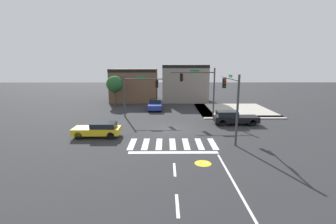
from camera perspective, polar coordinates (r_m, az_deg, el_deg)
The scene contains 13 objects.
ground_plane at distance 24.99m, azimuth 0.80°, elevation -4.08°, with size 120.00×120.00×0.00m, color #2B2B2D.
crosswalk_near at distance 20.68m, azimuth 1.06°, elevation -7.40°, with size 7.26×2.95×0.01m.
lane_markings at distance 14.40m, azimuth 6.59°, elevation -16.27°, with size 6.80×18.75×0.01m.
bike_detector_marking at distance 17.07m, azimuth 8.11°, elevation -11.72°, with size 1.13×1.13×0.01m.
curb_corner_northeast at distance 35.30m, azimuth 14.39°, elevation 0.28°, with size 10.00×10.60×0.15m.
storefront_row at distance 42.98m, azimuth -2.05°, elevation 6.50°, with size 16.51×5.87×6.29m.
traffic_signal_northwest at distance 30.39m, azimuth -6.70°, elevation 5.47°, with size 4.82×0.32×5.24m.
traffic_signal_southeast at distance 22.21m, azimuth 14.40°, elevation 4.16°, with size 0.32×5.96×5.77m.
traffic_signal_northeast at distance 29.68m, azimuth 7.30°, elevation 6.43°, with size 5.34×0.32×6.05m.
car_black at distance 27.75m, azimuth 14.97°, elevation -1.29°, with size 4.75×1.75×1.49m.
car_yellow at distance 23.22m, azimuth -15.83°, elevation -3.91°, with size 4.19×1.73×1.34m.
car_blue at distance 35.43m, azimuth -2.98°, elevation 1.74°, with size 1.84×4.48×1.48m.
roadside_tree at distance 39.04m, azimuth -12.28°, elevation 6.29°, with size 2.55×2.55×4.67m.
Camera 1 is at (-0.52, -24.07, 6.68)m, focal length 26.27 mm.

